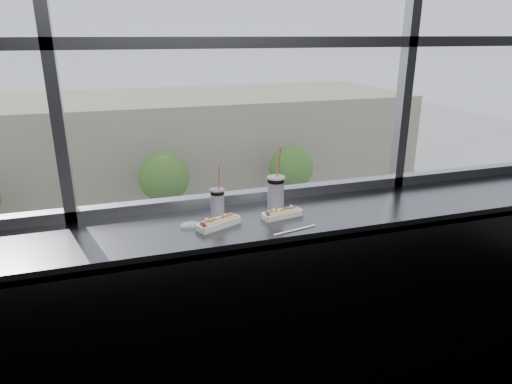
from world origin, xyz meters
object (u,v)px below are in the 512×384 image
object	(u,v)px
car_far_c	(303,218)
hotdog_tray_left	(219,222)
car_near_c	(189,306)
tree_center	(164,177)
wrapper	(190,225)
soda_cup_left	(217,201)
loose_straw	(295,230)
soda_cup_right	(276,192)
pedestrian_d	(235,199)
pedestrian_c	(232,213)
pedestrian_b	(129,214)
tree_right	(291,168)
hotdog_tray_right	(282,213)
car_near_d	(303,283)
pedestrian_a	(12,227)
car_near_e	(385,272)

from	to	relation	value
car_far_c	hotdog_tray_left	bearing A→B (deg)	152.05
car_near_c	hotdog_tray_left	bearing A→B (deg)	165.81
hotdog_tray_left	tree_center	bearing A→B (deg)	60.81
wrapper	soda_cup_left	bearing A→B (deg)	30.00
loose_straw	tree_center	size ratio (longest dim) A/B	0.05
soda_cup_left	soda_cup_right	bearing A→B (deg)	-0.40
hotdog_tray_left	pedestrian_d	world-z (taller)	hotdog_tray_left
car_near_c	pedestrian_d	xyz separation A→B (m)	(5.76, 13.07, 0.11)
loose_straw	car_far_c	distance (m)	29.02
hotdog_tray_left	car_near_c	xyz separation A→B (m)	(2.13, 16.32, -11.11)
pedestrian_c	pedestrian_d	world-z (taller)	pedestrian_d
pedestrian_b	tree_right	bearing A→B (deg)	177.41
car_near_c	tree_center	distance (m)	12.31
soda_cup_right	car_far_c	bearing A→B (deg)	65.52
pedestrian_c	tree_right	bearing A→B (deg)	-167.14
tree_right	hotdog_tray_right	bearing A→B (deg)	-112.38
pedestrian_d	soda_cup_left	bearing A→B (deg)	-105.05
soda_cup_left	pedestrian_c	distance (m)	30.15
hotdog_tray_right	car_near_d	bearing A→B (deg)	55.45
soda_cup_left	pedestrian_d	distance (m)	32.25
loose_straw	pedestrian_b	xyz separation A→B (m)	(-0.26, 29.03, -10.98)
hotdog_tray_left	soda_cup_left	distance (m)	0.16
soda_cup_right	tree_center	distance (m)	29.52
tree_center	tree_right	distance (m)	9.40
pedestrian_a	tree_right	bearing A→B (deg)	-92.49
hotdog_tray_left	pedestrian_d	size ratio (longest dim) A/B	0.12
tree_right	car_near_d	bearing A→B (deg)	-108.90
soda_cup_right	car_far_c	distance (m)	28.79
loose_straw	pedestrian_b	size ratio (longest dim) A/B	0.11
car_near_e	pedestrian_c	distance (m)	12.21
wrapper	pedestrian_c	world-z (taller)	wrapper
hotdog_tray_left	soda_cup_right	world-z (taller)	soda_cup_right
car_near_e	soda_cup_left	bearing A→B (deg)	140.80
pedestrian_d	tree_right	bearing A→B (deg)	-14.53
hotdog_tray_left	soda_cup_right	xyz separation A→B (m)	(0.36, 0.14, 0.08)
car_far_c	pedestrian_c	size ratio (longest dim) A/B	3.46
hotdog_tray_left	pedestrian_d	bearing A→B (deg)	51.05
soda_cup_right	tree_right	xyz separation A→B (m)	(11.65, 28.19, -8.66)
car_far_c	tree_center	bearing A→B (deg)	62.57
car_near_d	pedestrian_c	size ratio (longest dim) A/B	3.71
pedestrian_c	tree_center	distance (m)	5.42
car_near_c	pedestrian_c	size ratio (longest dim) A/B	3.11
hotdog_tray_right	pedestrian_c	size ratio (longest dim) A/B	0.13
soda_cup_right	pedestrian_d	size ratio (longest dim) A/B	0.17
car_near_d	tree_center	world-z (taller)	tree_center
car_near_c	car_near_d	size ratio (longest dim) A/B	0.84
hotdog_tray_right	pedestrian_b	size ratio (longest dim) A/B	0.11
hotdog_tray_left	car_near_e	distance (m)	23.44
car_near_d	pedestrian_a	world-z (taller)	car_near_d
soda_cup_left	pedestrian_a	world-z (taller)	soda_cup_left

